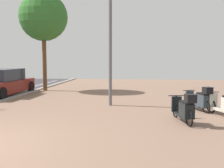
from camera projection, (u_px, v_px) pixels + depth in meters
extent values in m
cube|color=#856552|center=(187.00, 157.00, 5.19)|extent=(14.40, 40.00, 0.05)
torus|color=black|center=(206.00, 107.00, 9.33)|extent=(0.21, 0.46, 0.47)
torus|color=black|center=(188.00, 102.00, 10.50)|extent=(0.21, 0.46, 0.47)
cube|color=#303C45|center=(197.00, 105.00, 9.91)|extent=(0.50, 0.73, 0.08)
cube|color=#303C45|center=(203.00, 101.00, 9.52)|extent=(0.47, 0.60, 0.44)
cube|color=black|center=(203.00, 94.00, 9.50)|extent=(0.41, 0.55, 0.06)
cylinder|color=#303C45|center=(189.00, 96.00, 10.45)|extent=(0.11, 0.14, 0.48)
cube|color=#303C45|center=(190.00, 97.00, 10.38)|extent=(0.33, 0.19, 0.47)
cylinder|color=black|center=(189.00, 90.00, 10.41)|extent=(0.50, 0.21, 0.03)
cube|color=black|center=(208.00, 91.00, 9.22)|extent=(0.36, 0.36, 0.24)
torus|color=black|center=(211.00, 106.00, 9.44)|extent=(0.23, 0.50, 0.52)
cube|color=beige|center=(222.00, 110.00, 8.87)|extent=(0.50, 0.73, 0.08)
cylinder|color=beige|center=(212.00, 99.00, 9.39)|extent=(0.11, 0.14, 0.52)
cube|color=beige|center=(213.00, 100.00, 9.32)|extent=(0.33, 0.19, 0.51)
cylinder|color=black|center=(212.00, 92.00, 9.35)|extent=(0.50, 0.21, 0.03)
torus|color=black|center=(189.00, 118.00, 7.47)|extent=(0.14, 0.50, 0.50)
torus|color=black|center=(175.00, 110.00, 8.68)|extent=(0.14, 0.50, 0.50)
cube|color=black|center=(182.00, 115.00, 8.08)|extent=(0.40, 0.72, 0.08)
cube|color=black|center=(187.00, 110.00, 7.67)|extent=(0.39, 0.58, 0.43)
cube|color=black|center=(187.00, 102.00, 7.65)|extent=(0.35, 0.53, 0.06)
cylinder|color=black|center=(176.00, 103.00, 8.63)|extent=(0.09, 0.13, 0.51)
cube|color=black|center=(176.00, 104.00, 8.56)|extent=(0.33, 0.14, 0.50)
cylinder|color=black|center=(176.00, 96.00, 8.58)|extent=(0.52, 0.12, 0.03)
cube|color=black|center=(190.00, 98.00, 7.37)|extent=(0.33, 0.33, 0.24)
cube|color=maroon|center=(3.00, 86.00, 13.88)|extent=(1.76, 4.29, 0.63)
cube|color=#282D38|center=(2.00, 75.00, 13.80)|extent=(1.48, 2.40, 0.61)
cylinder|color=black|center=(3.00, 86.00, 15.59)|extent=(0.20, 0.62, 0.62)
cylinder|color=black|center=(31.00, 87.00, 15.42)|extent=(0.20, 0.62, 0.62)
cylinder|color=black|center=(2.00, 94.00, 12.21)|extent=(0.20, 0.62, 0.62)
cylinder|color=slate|center=(110.00, 31.00, 10.64)|extent=(0.14, 0.14, 6.10)
cylinder|color=brown|center=(45.00, 62.00, 15.96)|extent=(0.25, 0.25, 3.45)
sphere|color=#336E2B|center=(43.00, 17.00, 15.71)|extent=(2.89, 2.89, 2.89)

